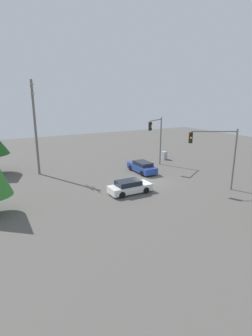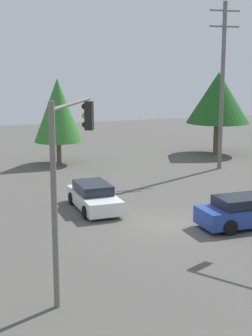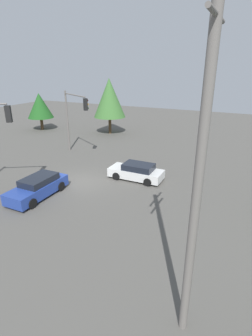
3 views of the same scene
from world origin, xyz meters
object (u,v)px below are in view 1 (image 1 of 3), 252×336
(traffic_signal_main, at_px, (157,134))
(electrical_cabinet, at_px, (164,155))
(traffic_signal_cross, at_px, (217,148))
(sedan_blue, at_px, (142,167))
(sedan_white, at_px, (130,187))

(traffic_signal_main, distance_m, electrical_cabinet, 5.98)
(traffic_signal_cross, bearing_deg, electrical_cabinet, -75.23)
(sedan_blue, distance_m, electrical_cabinet, 7.98)
(sedan_white, relative_size, electrical_cabinet, 3.59)
(sedan_white, distance_m, electrical_cabinet, 15.40)
(traffic_signal_main, bearing_deg, sedan_blue, -6.59)
(sedan_white, xyz_separation_m, traffic_signal_main, (7.17, -8.13, 3.83))
(sedan_white, bearing_deg, electrical_cabinet, 130.94)
(sedan_blue, xyz_separation_m, traffic_signal_main, (1.49, -3.16, 3.79))
(sedan_blue, xyz_separation_m, sedan_white, (-5.69, 4.97, -0.05))
(electrical_cabinet, bearing_deg, sedan_white, 130.94)
(sedan_blue, distance_m, traffic_signal_cross, 10.08)
(electrical_cabinet, bearing_deg, traffic_signal_cross, 165.02)
(traffic_signal_main, height_order, traffic_signal_cross, traffic_signal_main)
(traffic_signal_cross, bearing_deg, traffic_signal_main, -60.56)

